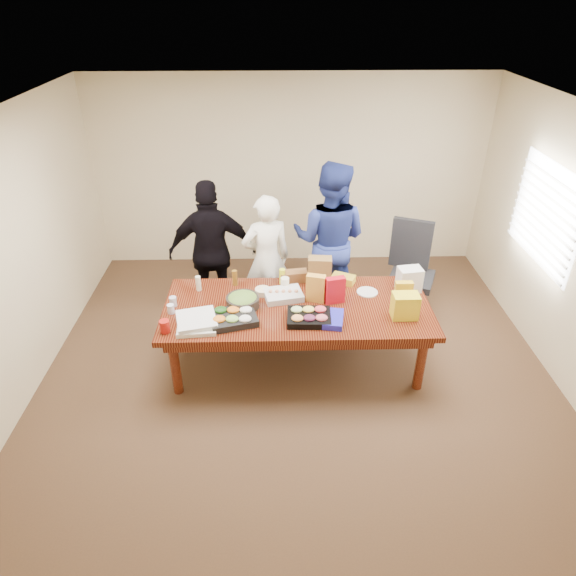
{
  "coord_description": "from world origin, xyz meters",
  "views": [
    {
      "loc": [
        -0.21,
        -4.4,
        3.64
      ],
      "look_at": [
        -0.09,
        0.1,
        0.91
      ],
      "focal_mm": 31.3,
      "sensor_mm": 36.0,
      "label": 1
    }
  ],
  "objects_px": {
    "sheet_cake": "(283,295)",
    "person_right": "(329,240)",
    "person_center": "(267,259)",
    "salad_bowl": "(243,302)",
    "office_chair": "(412,275)",
    "conference_table": "(297,335)"
  },
  "relations": [
    {
      "from": "person_right",
      "to": "sheet_cake",
      "type": "bearing_deg",
      "value": 77.56
    },
    {
      "from": "office_chair",
      "to": "person_center",
      "type": "relative_size",
      "value": 0.72
    },
    {
      "from": "person_center",
      "to": "sheet_cake",
      "type": "height_order",
      "value": "person_center"
    },
    {
      "from": "conference_table",
      "to": "person_center",
      "type": "relative_size",
      "value": 1.72
    },
    {
      "from": "person_right",
      "to": "sheet_cake",
      "type": "distance_m",
      "value": 1.13
    },
    {
      "from": "sheet_cake",
      "to": "person_right",
      "type": "bearing_deg",
      "value": 46.72
    },
    {
      "from": "office_chair",
      "to": "sheet_cake",
      "type": "bearing_deg",
      "value": -132.43
    },
    {
      "from": "conference_table",
      "to": "sheet_cake",
      "type": "relative_size",
      "value": 7.08
    },
    {
      "from": "person_right",
      "to": "sheet_cake",
      "type": "height_order",
      "value": "person_right"
    },
    {
      "from": "person_center",
      "to": "office_chair",
      "type": "bearing_deg",
      "value": 162.92
    },
    {
      "from": "person_right",
      "to": "salad_bowl",
      "type": "xyz_separation_m",
      "value": [
        -1.01,
        -1.11,
        -0.17
      ]
    },
    {
      "from": "sheet_cake",
      "to": "salad_bowl",
      "type": "bearing_deg",
      "value": -171.31
    },
    {
      "from": "sheet_cake",
      "to": "salad_bowl",
      "type": "height_order",
      "value": "salad_bowl"
    },
    {
      "from": "sheet_cake",
      "to": "person_center",
      "type": "bearing_deg",
      "value": 91.93
    },
    {
      "from": "conference_table",
      "to": "salad_bowl",
      "type": "xyz_separation_m",
      "value": [
        -0.57,
        0.01,
        0.43
      ]
    },
    {
      "from": "sheet_cake",
      "to": "conference_table",
      "type": "bearing_deg",
      "value": -61.46
    },
    {
      "from": "person_right",
      "to": "salad_bowl",
      "type": "distance_m",
      "value": 1.51
    },
    {
      "from": "person_center",
      "to": "salad_bowl",
      "type": "distance_m",
      "value": 0.95
    },
    {
      "from": "office_chair",
      "to": "person_right",
      "type": "relative_size",
      "value": 0.6
    },
    {
      "from": "person_center",
      "to": "sheet_cake",
      "type": "xyz_separation_m",
      "value": [
        0.19,
        -0.76,
        -0.03
      ]
    },
    {
      "from": "conference_table",
      "to": "salad_bowl",
      "type": "height_order",
      "value": "salad_bowl"
    },
    {
      "from": "person_right",
      "to": "salad_bowl",
      "type": "relative_size",
      "value": 5.62
    }
  ]
}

